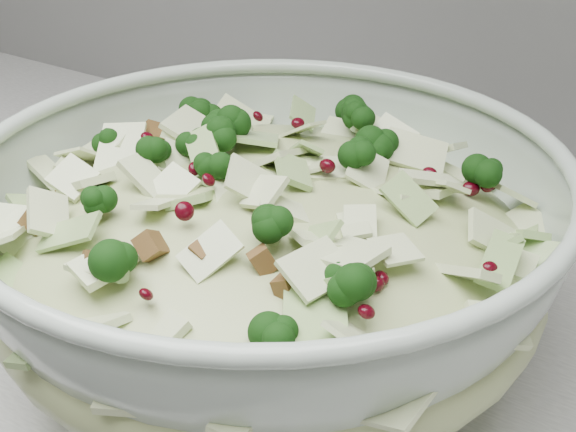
{
  "coord_description": "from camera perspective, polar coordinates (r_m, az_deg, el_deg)",
  "views": [
    {
      "loc": [
        -0.29,
        1.22,
        1.27
      ],
      "look_at": [
        -0.54,
        1.61,
        1.01
      ],
      "focal_mm": 50.0,
      "sensor_mm": 36.0,
      "label": 1
    }
  ],
  "objects": [
    {
      "name": "mixing_bowl",
      "position": [
        0.54,
        -1.41,
        -2.99
      ],
      "size": [
        0.44,
        0.44,
        0.16
      ],
      "rotation": [
        0.0,
        0.0,
        0.11
      ],
      "color": "#A5B6A7",
      "rests_on": "counter"
    },
    {
      "name": "salad",
      "position": [
        0.53,
        -1.44,
        -0.63
      ],
      "size": [
        0.46,
        0.46,
        0.16
      ],
      "rotation": [
        0.0,
        0.0,
        -0.3
      ],
      "color": "#9FAB75",
      "rests_on": "mixing_bowl"
    }
  ]
}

